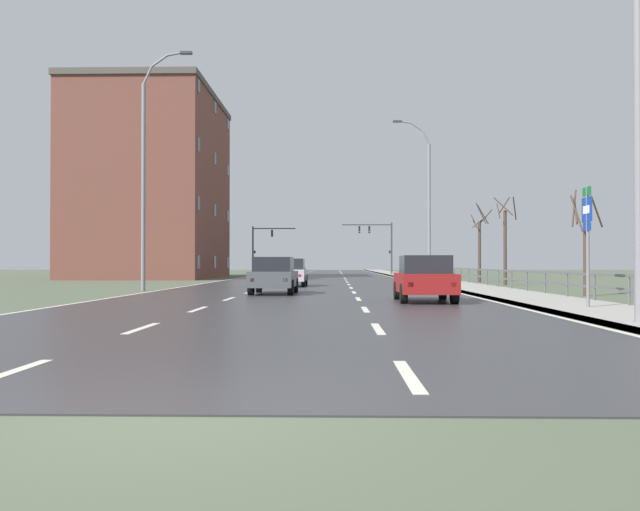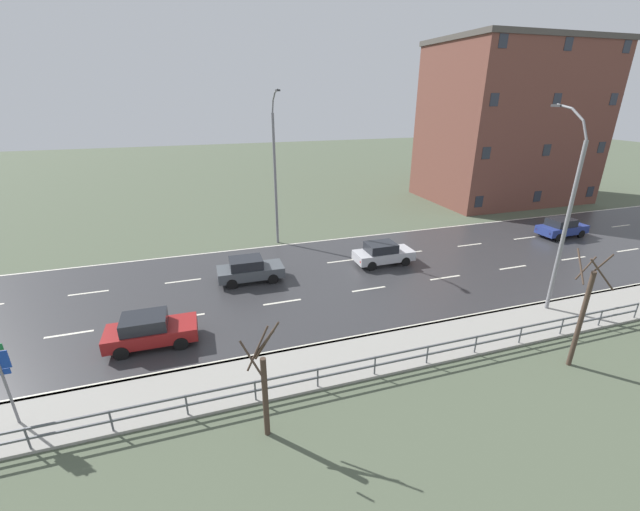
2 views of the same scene
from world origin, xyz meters
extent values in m
cube|color=#4C5642|center=(0.00, 48.00, -0.06)|extent=(160.00, 160.00, 0.12)
cube|color=#303033|center=(0.00, 60.00, 0.01)|extent=(14.00, 120.00, 0.02)
cube|color=beige|center=(-2.33, 2.00, 0.02)|extent=(0.16, 2.20, 0.01)
cube|color=beige|center=(-2.33, 7.40, 0.02)|extent=(0.16, 2.20, 0.01)
cube|color=beige|center=(-2.33, 12.80, 0.02)|extent=(0.16, 2.20, 0.01)
cube|color=beige|center=(-2.33, 18.20, 0.02)|extent=(0.16, 2.20, 0.01)
cube|color=beige|center=(-2.33, 23.60, 0.02)|extent=(0.16, 2.20, 0.01)
cube|color=beige|center=(-2.33, 29.00, 0.02)|extent=(0.16, 2.20, 0.01)
cube|color=beige|center=(-2.33, 34.40, 0.02)|extent=(0.16, 2.20, 0.01)
cube|color=beige|center=(-2.33, 39.80, 0.02)|extent=(0.16, 2.20, 0.01)
cube|color=beige|center=(-2.33, 45.20, 0.02)|extent=(0.16, 2.20, 0.01)
cube|color=beige|center=(-2.33, 50.60, 0.02)|extent=(0.16, 2.20, 0.01)
cube|color=beige|center=(-2.33, 56.00, 0.02)|extent=(0.16, 2.20, 0.01)
cube|color=beige|center=(-2.33, 61.40, 0.02)|extent=(0.16, 2.20, 0.01)
cube|color=beige|center=(-2.33, 66.80, 0.02)|extent=(0.16, 2.20, 0.01)
cube|color=beige|center=(-2.33, 72.20, 0.02)|extent=(0.16, 2.20, 0.01)
cube|color=beige|center=(-2.33, 77.60, 0.02)|extent=(0.16, 2.20, 0.01)
cube|color=beige|center=(-2.33, 83.00, 0.02)|extent=(0.16, 2.20, 0.01)
cube|color=beige|center=(-2.33, 88.40, 0.02)|extent=(0.16, 2.20, 0.01)
cube|color=beige|center=(-2.33, 93.80, 0.02)|extent=(0.16, 2.20, 0.01)
cube|color=beige|center=(-2.33, 99.20, 0.02)|extent=(0.16, 2.20, 0.01)
cube|color=beige|center=(-2.33, 104.60, 0.02)|extent=(0.16, 2.20, 0.01)
cube|color=beige|center=(-2.33, 110.00, 0.02)|extent=(0.16, 2.20, 0.01)
cube|color=beige|center=(-2.33, 115.40, 0.02)|extent=(0.16, 2.20, 0.01)
cube|color=beige|center=(2.33, 2.00, 0.02)|extent=(0.16, 2.20, 0.01)
cube|color=beige|center=(2.33, 7.40, 0.02)|extent=(0.16, 2.20, 0.01)
cube|color=beige|center=(2.33, 12.80, 0.02)|extent=(0.16, 2.20, 0.01)
cube|color=beige|center=(2.33, 18.20, 0.02)|extent=(0.16, 2.20, 0.01)
cube|color=beige|center=(2.33, 23.60, 0.02)|extent=(0.16, 2.20, 0.01)
cube|color=beige|center=(2.33, 29.00, 0.02)|extent=(0.16, 2.20, 0.01)
cube|color=beige|center=(2.33, 34.40, 0.02)|extent=(0.16, 2.20, 0.01)
cube|color=beige|center=(2.33, 39.80, 0.02)|extent=(0.16, 2.20, 0.01)
cube|color=beige|center=(2.33, 45.20, 0.02)|extent=(0.16, 2.20, 0.01)
cube|color=beige|center=(2.33, 50.60, 0.02)|extent=(0.16, 2.20, 0.01)
cube|color=beige|center=(2.33, 56.00, 0.02)|extent=(0.16, 2.20, 0.01)
cube|color=beige|center=(2.33, 61.40, 0.02)|extent=(0.16, 2.20, 0.01)
cube|color=beige|center=(2.33, 66.80, 0.02)|extent=(0.16, 2.20, 0.01)
cube|color=beige|center=(2.33, 72.20, 0.02)|extent=(0.16, 2.20, 0.01)
cube|color=beige|center=(2.33, 77.60, 0.02)|extent=(0.16, 2.20, 0.01)
cube|color=beige|center=(2.33, 83.00, 0.02)|extent=(0.16, 2.20, 0.01)
cube|color=beige|center=(2.33, 88.40, 0.02)|extent=(0.16, 2.20, 0.01)
cube|color=beige|center=(2.33, 93.80, 0.02)|extent=(0.16, 2.20, 0.01)
cube|color=beige|center=(2.33, 99.20, 0.02)|extent=(0.16, 2.20, 0.01)
cube|color=beige|center=(2.33, 104.60, 0.02)|extent=(0.16, 2.20, 0.01)
cube|color=beige|center=(2.33, 110.00, 0.02)|extent=(0.16, 2.20, 0.01)
cube|color=beige|center=(2.33, 115.40, 0.02)|extent=(0.16, 2.20, 0.01)
cube|color=beige|center=(6.85, 60.00, 0.02)|extent=(0.16, 120.00, 0.01)
cube|color=beige|center=(-6.85, 60.00, 0.02)|extent=(0.16, 120.00, 0.01)
cube|color=gray|center=(8.50, 60.00, 0.06)|extent=(3.00, 120.00, 0.12)
cube|color=slate|center=(7.08, 60.00, 0.06)|extent=(0.16, 120.00, 0.12)
cube|color=#515459|center=(9.85, 22.11, 0.95)|extent=(0.06, 37.50, 0.08)
cube|color=#515459|center=(9.85, 22.11, 0.55)|extent=(0.06, 37.50, 0.08)
cylinder|color=#515459|center=(9.85, 13.36, 0.50)|extent=(0.07, 0.07, 1.00)
cylinder|color=#515459|center=(9.85, 15.86, 0.50)|extent=(0.07, 0.07, 1.00)
cylinder|color=#515459|center=(9.85, 18.36, 0.50)|extent=(0.07, 0.07, 1.00)
cylinder|color=#515459|center=(9.85, 20.86, 0.50)|extent=(0.07, 0.07, 1.00)
cylinder|color=#515459|center=(9.85, 23.36, 0.50)|extent=(0.07, 0.07, 1.00)
cylinder|color=#515459|center=(9.85, 25.86, 0.50)|extent=(0.07, 0.07, 1.00)
cylinder|color=#515459|center=(9.85, 28.36, 0.50)|extent=(0.07, 0.07, 1.00)
cylinder|color=#515459|center=(9.85, 30.86, 0.50)|extent=(0.07, 0.07, 1.00)
cylinder|color=#515459|center=(9.85, 33.36, 0.50)|extent=(0.07, 0.07, 1.00)
cylinder|color=#515459|center=(9.85, 35.86, 0.50)|extent=(0.07, 0.07, 1.00)
cylinder|color=#515459|center=(9.85, 38.36, 0.50)|extent=(0.07, 0.07, 1.00)
cylinder|color=#515459|center=(9.85, 40.86, 0.50)|extent=(0.07, 0.07, 1.00)
cylinder|color=slate|center=(7.60, 7.77, 4.34)|extent=(0.20, 0.20, 8.68)
cylinder|color=slate|center=(7.60, 37.31, 4.53)|extent=(0.20, 0.20, 9.06)
cylinder|color=slate|center=(7.41, 37.31, 9.48)|extent=(0.49, 0.11, 0.88)
cylinder|color=slate|center=(6.83, 37.31, 10.16)|extent=(0.82, 0.11, 0.62)
cylinder|color=slate|center=(6.00, 37.31, 10.51)|extent=(0.93, 0.11, 0.27)
cube|color=#333335|center=(5.55, 37.31, 10.54)|extent=(0.56, 0.24, 0.12)
cylinder|color=slate|center=(-7.60, 25.49, 4.93)|extent=(0.20, 0.20, 9.86)
cylinder|color=slate|center=(-7.41, 25.49, 10.27)|extent=(0.48, 0.11, 0.87)
cylinder|color=slate|center=(-6.84, 25.49, 10.94)|extent=(0.81, 0.11, 0.61)
cylinder|color=slate|center=(-6.02, 25.49, 11.28)|extent=(0.91, 0.11, 0.27)
cube|color=#333335|center=(-5.58, 25.49, 11.31)|extent=(0.56, 0.24, 0.12)
cylinder|color=slate|center=(8.40, 12.58, 1.71)|extent=(0.09, 0.09, 3.43)
cube|color=#146633|center=(8.38, 12.58, 3.28)|extent=(0.03, 0.56, 0.24)
cube|color=#143899|center=(8.38, 12.58, 2.78)|extent=(0.03, 0.68, 0.68)
cube|color=white|center=(8.36, 12.58, 2.78)|extent=(0.01, 0.44, 0.22)
cube|color=#143899|center=(8.38, 12.58, 2.31)|extent=(0.03, 0.52, 0.22)
cylinder|color=#38383A|center=(7.90, 69.15, 2.97)|extent=(0.18, 0.18, 5.93)
cylinder|color=#38383A|center=(5.10, 69.15, 5.68)|extent=(5.60, 0.12, 0.12)
cube|color=black|center=(5.38, 69.15, 5.13)|extent=(0.20, 0.28, 0.80)
sphere|color=#2D2D2D|center=(5.38, 69.00, 5.39)|extent=(0.14, 0.14, 0.14)
sphere|color=#2D2D2D|center=(5.38, 69.00, 5.13)|extent=(0.14, 0.14, 0.14)
sphere|color=green|center=(5.38, 69.00, 4.87)|extent=(0.14, 0.14, 0.14)
cube|color=black|center=(4.26, 69.15, 5.13)|extent=(0.20, 0.28, 0.80)
sphere|color=#2D2D2D|center=(4.26, 69.00, 5.39)|extent=(0.14, 0.14, 0.14)
sphere|color=#2D2D2D|center=(4.26, 69.00, 5.13)|extent=(0.14, 0.14, 0.14)
sphere|color=green|center=(4.26, 69.00, 4.87)|extent=(0.14, 0.14, 0.14)
cube|color=black|center=(7.68, 69.10, 2.60)|extent=(0.18, 0.12, 0.32)
cylinder|color=#38383A|center=(-7.90, 69.78, 2.77)|extent=(0.18, 0.18, 5.55)
cylinder|color=#38383A|center=(-5.46, 69.78, 5.30)|extent=(4.88, 0.12, 0.12)
cube|color=black|center=(-5.70, 69.78, 4.75)|extent=(0.20, 0.28, 0.80)
sphere|color=#2D2D2D|center=(-5.70, 69.63, 5.01)|extent=(0.14, 0.14, 0.14)
sphere|color=#2D2D2D|center=(-5.70, 69.63, 4.75)|extent=(0.14, 0.14, 0.14)
sphere|color=green|center=(-5.70, 69.63, 4.49)|extent=(0.14, 0.14, 0.14)
cube|color=black|center=(-7.68, 69.73, 2.60)|extent=(0.18, 0.12, 0.32)
cube|color=#474C51|center=(-1.09, 22.35, 0.65)|extent=(1.82, 4.12, 0.64)
cube|color=black|center=(-1.09, 22.10, 1.27)|extent=(1.59, 2.02, 0.60)
cube|color=slate|center=(-1.08, 23.05, 1.25)|extent=(1.40, 0.10, 0.51)
cylinder|color=black|center=(-0.26, 23.61, 0.33)|extent=(0.23, 0.66, 0.66)
cylinder|color=black|center=(-1.88, 23.63, 0.33)|extent=(0.23, 0.66, 0.66)
cylinder|color=black|center=(-0.29, 21.07, 0.33)|extent=(0.23, 0.66, 0.66)
cylinder|color=black|center=(-1.91, 21.09, 0.33)|extent=(0.23, 0.66, 0.66)
cube|color=red|center=(-1.77, 20.33, 0.65)|extent=(0.16, 0.04, 0.14)
cube|color=red|center=(-0.46, 20.31, 0.65)|extent=(0.16, 0.04, 0.14)
cube|color=maroon|center=(4.52, 16.86, 0.65)|extent=(1.81, 4.12, 0.64)
cube|color=black|center=(4.51, 16.61, 1.27)|extent=(1.59, 2.02, 0.60)
cube|color=slate|center=(4.53, 17.56, 1.25)|extent=(1.40, 0.10, 0.51)
cylinder|color=black|center=(5.34, 18.12, 0.33)|extent=(0.23, 0.66, 0.66)
cylinder|color=black|center=(3.72, 18.14, 0.33)|extent=(0.23, 0.66, 0.66)
cylinder|color=black|center=(5.31, 15.58, 0.33)|extent=(0.23, 0.66, 0.66)
cylinder|color=black|center=(3.69, 15.60, 0.33)|extent=(0.23, 0.66, 0.66)
cube|color=red|center=(3.83, 14.84, 0.65)|extent=(0.16, 0.04, 0.14)
cube|color=red|center=(5.15, 14.82, 0.65)|extent=(0.16, 0.04, 0.14)
cube|color=navy|center=(-1.80, 48.38, 0.65)|extent=(1.94, 4.18, 0.64)
cube|color=black|center=(-1.79, 48.13, 1.27)|extent=(1.65, 2.07, 0.60)
cube|color=slate|center=(-1.83, 49.08, 1.25)|extent=(1.41, 0.14, 0.51)
cylinder|color=black|center=(-1.05, 49.69, 0.33)|extent=(0.25, 0.67, 0.66)
cylinder|color=black|center=(-2.66, 49.62, 0.33)|extent=(0.25, 0.67, 0.66)
cylinder|color=black|center=(-0.93, 47.15, 0.33)|extent=(0.25, 0.67, 0.66)
cylinder|color=black|center=(-2.55, 47.08, 0.33)|extent=(0.25, 0.67, 0.66)
cube|color=red|center=(-2.37, 46.33, 0.65)|extent=(0.16, 0.05, 0.14)
cube|color=red|center=(-1.05, 46.38, 0.65)|extent=(0.16, 0.05, 0.14)
cube|color=#B7B7BC|center=(-1.03, 31.61, 0.65)|extent=(1.76, 4.10, 0.64)
cube|color=black|center=(-1.03, 31.36, 1.27)|extent=(1.56, 2.00, 0.60)
cube|color=slate|center=(-1.03, 32.31, 1.25)|extent=(1.40, 0.08, 0.51)
cylinder|color=black|center=(-0.22, 32.88, 0.33)|extent=(0.22, 0.66, 0.66)
cylinder|color=black|center=(-1.84, 32.88, 0.33)|extent=(0.22, 0.66, 0.66)
cylinder|color=black|center=(-0.23, 30.34, 0.33)|extent=(0.22, 0.66, 0.66)
cylinder|color=black|center=(-1.84, 30.34, 0.33)|extent=(0.22, 0.66, 0.66)
cube|color=red|center=(-1.70, 29.58, 0.65)|extent=(0.16, 0.04, 0.14)
cube|color=red|center=(-0.38, 29.58, 0.65)|extent=(0.16, 0.04, 0.14)
cube|color=brown|center=(-14.80, 52.91, 7.93)|extent=(11.19, 16.62, 15.86)
cube|color=#4C4742|center=(-14.80, 52.91, 16.11)|extent=(11.41, 16.96, 0.50)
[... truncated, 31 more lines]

